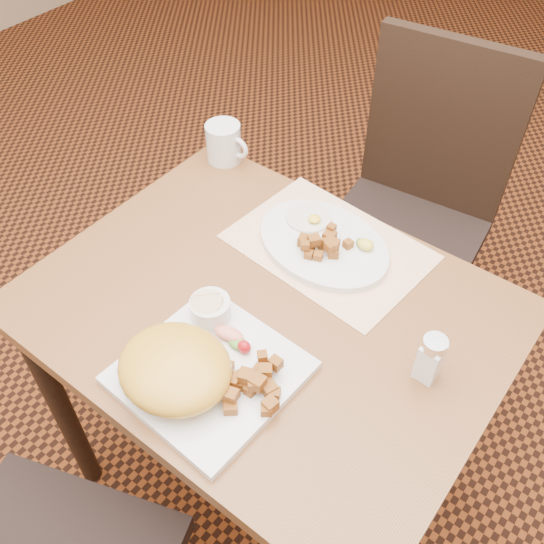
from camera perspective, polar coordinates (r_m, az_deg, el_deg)
The scene contains 15 objects.
ground at distance 1.82m, azimuth -0.38°, elevation -18.62°, with size 8.00×8.00×0.00m, color black.
table at distance 1.27m, azimuth -0.52°, elevation -6.39°, with size 0.90×0.70×0.75m.
chair_far at distance 1.79m, azimuth 13.38°, elevation 6.63°, with size 0.47×0.48×0.97m.
placemat at distance 1.30m, azimuth 5.35°, elevation 2.39°, with size 0.40×0.28×0.00m, color white.
plate_square at distance 1.08m, azimuth -5.86°, elevation -9.38°, with size 0.28×0.28×0.02m, color silver.
plate_oval at distance 1.29m, azimuth 4.84°, elevation 2.68°, with size 0.30×0.23×0.02m, color silver, non-canonical shape.
hollandaise_mound at distance 1.05m, azimuth -9.17°, elevation -8.90°, with size 0.20×0.18×0.07m.
ramekin at distance 1.13m, azimuth -5.85°, elevation -3.43°, with size 0.08×0.08×0.04m.
garnish_sq at distance 1.10m, azimuth -3.57°, elevation -6.27°, with size 0.09×0.04×0.03m.
fried_egg at distance 1.33m, azimuth 3.54°, elevation 5.14°, with size 0.10×0.10×0.02m.
garnish_ov at distance 1.27m, azimuth 8.75°, elevation 2.59°, with size 0.05×0.04×0.02m.
salt_shaker at distance 1.08m, azimuth 14.70°, elevation -7.82°, with size 0.04×0.04×0.10m.
coffee_mug at distance 1.51m, azimuth -4.51°, elevation 12.03°, with size 0.12×0.09×0.10m.
home_fries_sq at distance 1.04m, azimuth -2.06°, elevation -10.44°, with size 0.13×0.13×0.04m.
home_fries_ov at distance 1.26m, azimuth 4.76°, elevation 2.68°, with size 0.10×0.10×0.04m.
Camera 1 is at (0.47, -0.60, 1.65)m, focal length 40.00 mm.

